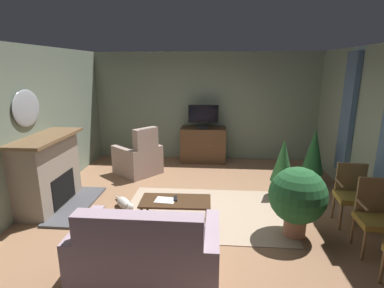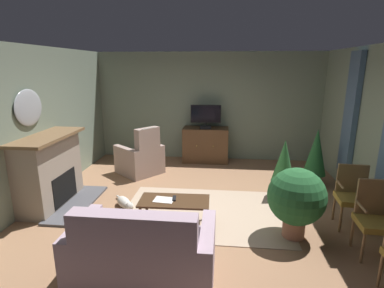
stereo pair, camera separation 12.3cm
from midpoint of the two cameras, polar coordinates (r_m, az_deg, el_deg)
ground_plane at (r=5.25m, az=1.79°, el=-12.47°), size 6.24×6.57×0.04m
wall_back at (r=7.77m, az=3.55°, el=7.10°), size 6.24×0.10×2.71m
wall_left at (r=5.74m, az=-28.00°, el=2.75°), size 0.10×6.57×2.71m
curtain_panel_far at (r=6.39m, az=28.40°, el=4.98°), size 0.10×0.44×2.28m
rug_central at (r=5.13m, az=3.10°, el=-12.84°), size 2.70×1.87×0.01m
fireplace at (r=5.71m, az=-24.68°, el=-4.83°), size 0.97×1.52×1.25m
wall_mirror_oval at (r=5.60m, az=-28.06°, el=6.11°), size 0.06×0.71×0.60m
tv_cabinet at (r=7.61m, az=3.06°, el=-0.30°), size 1.13×0.57×0.87m
television at (r=7.40m, az=3.11°, el=5.35°), size 0.74×0.20×0.58m
coffee_table at (r=4.62m, az=-2.60°, el=-11.12°), size 1.07×0.53×0.41m
tv_remote at (r=4.63m, az=-2.61°, el=-10.26°), size 0.07×0.17×0.02m
folded_newspaper at (r=4.61m, az=-4.56°, el=-10.52°), size 0.32×0.25×0.01m
sofa_floral at (r=3.58m, az=-8.44°, el=-20.18°), size 1.58×0.89×0.99m
armchair_in_far_corner at (r=6.86m, az=-9.19°, el=-2.75°), size 1.17×1.17×1.11m
side_chair_nearest_door at (r=4.59m, az=32.31°, el=-11.55°), size 0.50×0.45×0.97m
side_chair_tucked_against_wall at (r=5.18m, az=28.91°, el=-8.33°), size 0.51×0.46×0.93m
potted_plant_leafy_by_curtain at (r=5.71m, az=17.60°, el=-4.00°), size 0.42×0.42×1.10m
potted_plant_on_hearth_side at (r=4.48m, az=19.96°, el=-9.61°), size 0.80×0.80×1.02m
potted_plant_small_fern_corner at (r=6.44m, az=22.94°, el=-2.06°), size 0.44×0.44×1.19m
cat at (r=5.36m, az=-12.03°, el=-10.87°), size 0.49×0.61×0.20m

